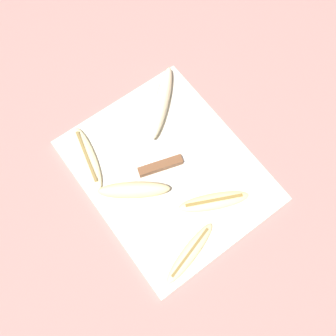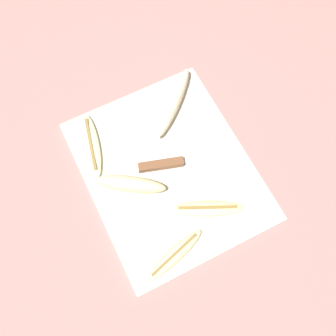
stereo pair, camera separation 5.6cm
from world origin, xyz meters
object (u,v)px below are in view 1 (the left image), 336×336
object	(u,v)px
knife	(169,163)
banana_soft_right	(87,158)
banana_golden_short	(214,201)
banana_bright_far	(162,102)
banana_ripe_center	(134,190)
banana_mellow_near	(190,253)

from	to	relation	value
knife	banana_soft_right	bearing A→B (deg)	-113.63
knife	banana_soft_right	world-z (taller)	banana_soft_right
banana_soft_right	banana_golden_short	world-z (taller)	banana_golden_short
knife	banana_bright_far	bearing A→B (deg)	166.99
banana_ripe_center	banana_bright_far	bearing A→B (deg)	128.37
knife	banana_golden_short	distance (m)	0.14
banana_mellow_near	banana_soft_right	world-z (taller)	banana_mellow_near
banana_soft_right	banana_ripe_center	xyz separation A→B (m)	(0.13, 0.04, 0.01)
banana_golden_short	banana_ripe_center	bearing A→B (deg)	-134.31
banana_soft_right	banana_golden_short	size ratio (longest dim) A/B	1.07
knife	banana_golden_short	world-z (taller)	banana_golden_short
banana_soft_right	banana_ripe_center	world-z (taller)	banana_ripe_center
banana_soft_right	banana_ripe_center	distance (m)	0.14
knife	banana_mellow_near	world-z (taller)	banana_mellow_near
knife	banana_soft_right	distance (m)	0.19
banana_mellow_near	banana_bright_far	size ratio (longest dim) A/B	0.92
banana_mellow_near	banana_bright_far	xyz separation A→B (m)	(-0.33, 0.16, 0.01)
knife	banana_ripe_center	distance (m)	0.10
banana_soft_right	banana_golden_short	xyz separation A→B (m)	(0.26, 0.17, 0.00)
banana_bright_far	banana_golden_short	bearing A→B (deg)	-11.26
banana_mellow_near	banana_ripe_center	xyz separation A→B (m)	(-0.18, -0.02, 0.01)
knife	banana_mellow_near	distance (m)	0.21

